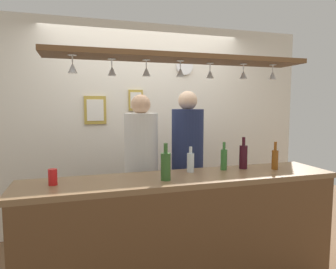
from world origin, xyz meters
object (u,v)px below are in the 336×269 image
bottle_soda_clear (191,162)px  drink_can (53,177)px  bottle_wine_dark_red (243,156)px  person_left_white_patterned_shirt (141,160)px  person_right_navy_shirt (187,155)px  picture_frame_crest (136,100)px  bottle_champagne_green (166,166)px  bottle_beer_amber_tall (275,159)px  picture_frame_caricature (95,110)px  bottle_beer_green_import (224,159)px  wall_clock (185,66)px

bottle_soda_clear → drink_can: (-1.15, -0.10, -0.03)m
drink_can → bottle_soda_clear: bearing=5.2°
bottle_wine_dark_red → drink_can: bearing=-176.6°
person_left_white_patterned_shirt → person_right_navy_shirt: size_ratio=0.98×
bottle_soda_clear → picture_frame_crest: 1.41m
person_right_navy_shirt → bottle_soda_clear: 0.54m
bottle_soda_clear → bottle_champagne_green: bearing=-143.9°
bottle_beer_amber_tall → picture_frame_caricature: (-1.54, 1.40, 0.44)m
bottle_wine_dark_red → bottle_beer_green_import: (-0.20, 0.00, -0.01)m
person_left_white_patterned_shirt → bottle_champagne_green: 0.74m
bottle_wine_dark_red → bottle_beer_green_import: 0.20m
bottle_champagne_green → bottle_beer_green_import: bearing=18.8°
bottle_champagne_green → bottle_beer_amber_tall: bottle_champagne_green is taller
bottle_soda_clear → picture_frame_caricature: 1.54m
bottle_wine_dark_red → bottle_beer_green_import: size_ratio=1.15×
person_left_white_patterned_shirt → bottle_beer_green_import: person_left_white_patterned_shirt is taller
bottle_wine_dark_red → bottle_beer_amber_tall: (0.26, -0.12, -0.02)m
drink_can → bottle_beer_green_import: bearing=3.9°
person_right_navy_shirt → wall_clock: 1.30m
bottle_champagne_green → wall_clock: 1.91m
bottle_beer_green_import → wall_clock: 1.62m
bottle_beer_green_import → bottle_beer_amber_tall: (0.47, -0.12, -0.00)m
picture_frame_caricature → person_right_navy_shirt: bearing=-39.8°
bottle_soda_clear → picture_frame_caricature: bearing=120.3°
bottle_beer_amber_tall → wall_clock: (-0.39, 1.39, 1.00)m
bottle_soda_clear → wall_clock: (0.40, 1.27, 1.01)m
bottle_wine_dark_red → bottle_beer_amber_tall: bearing=-24.6°
picture_frame_caricature → wall_clock: wall_clock is taller
bottle_champagne_green → bottle_beer_green_import: 0.66m
bottle_wine_dark_red → drink_can: bottle_wine_dark_red is taller
drink_can → wall_clock: size_ratio=0.55×
person_left_white_patterned_shirt → picture_frame_crest: bearing=82.8°
drink_can → person_right_navy_shirt: bearing=25.2°
drink_can → person_left_white_patterned_shirt: bearing=37.4°
person_right_navy_shirt → wall_clock: (0.24, 0.75, 1.03)m
bottle_beer_green_import → drink_can: 1.48m
bottle_wine_dark_red → bottle_beer_green_import: bearing=179.6°
person_left_white_patterned_shirt → wall_clock: (0.74, 0.75, 1.06)m
person_left_white_patterned_shirt → person_right_navy_shirt: bearing=0.0°
wall_clock → drink_can: bearing=-138.6°
bottle_wine_dark_red → wall_clock: 1.61m
person_left_white_patterned_shirt → drink_can: size_ratio=13.82×
bottle_wine_dark_red → bottle_beer_amber_tall: size_ratio=1.15×
person_left_white_patterned_shirt → bottle_beer_amber_tall: bearing=-29.4°
bottle_wine_dark_red → drink_can: size_ratio=2.46×
bottle_champagne_green → person_right_navy_shirt: bearing=57.7°
person_left_white_patterned_shirt → bottle_wine_dark_red: bearing=-30.8°
bottle_soda_clear → bottle_beer_amber_tall: (0.79, -0.13, 0.01)m
picture_frame_caricature → wall_clock: 1.28m
person_right_navy_shirt → bottle_beer_amber_tall: bearing=-45.5°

